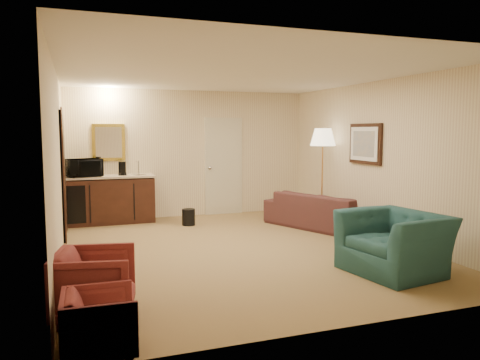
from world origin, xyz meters
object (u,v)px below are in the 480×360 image
object	(u,v)px
sofa	(323,205)
coffee_table	(367,233)
teal_armchair	(395,233)
rose_chair_far	(100,320)
coffee_maker	(122,168)
microwave	(84,166)
wetbar_cabinet	(111,199)
rose_chair_near	(95,280)
waste_bin	(189,217)
floor_lamp	(322,176)

from	to	relation	value
sofa	coffee_table	xyz separation A→B (m)	(-0.15, -1.60, -0.18)
teal_armchair	rose_chair_far	world-z (taller)	teal_armchair
rose_chair_far	coffee_maker	world-z (taller)	coffee_maker
microwave	rose_chair_far	bearing A→B (deg)	-106.66
wetbar_cabinet	rose_chair_near	size ratio (longest dim) A/B	2.26
coffee_table	coffee_maker	world-z (taller)	coffee_maker
teal_armchair	rose_chair_near	bearing A→B (deg)	-95.13
coffee_table	waste_bin	world-z (taller)	coffee_table
teal_armchair	waste_bin	bearing A→B (deg)	-164.04
wetbar_cabinet	teal_armchair	size ratio (longest dim) A/B	1.41
floor_lamp	waste_bin	xyz separation A→B (m)	(-2.50, 0.60, -0.76)
teal_armchair	waste_bin	xyz separation A→B (m)	(-1.74, 3.77, -0.36)
teal_armchair	rose_chair_near	world-z (taller)	teal_armchair
floor_lamp	rose_chair_near	bearing A→B (deg)	-141.99
coffee_table	wetbar_cabinet	bearing A→B (deg)	135.37
teal_armchair	coffee_maker	bearing A→B (deg)	-156.12
wetbar_cabinet	coffee_maker	xyz separation A→B (m)	(0.22, -0.02, 0.59)
rose_chair_far	floor_lamp	xyz separation A→B (m)	(4.35, 4.20, 0.63)
floor_lamp	coffee_maker	size ratio (longest dim) A/B	6.87
wetbar_cabinet	rose_chair_near	xyz separation A→B (m)	(-0.50, -4.72, -0.10)
teal_armchair	coffee_table	size ratio (longest dim) A/B	1.36
sofa	teal_armchair	xyz separation A→B (m)	(-0.51, -2.67, 0.08)
coffee_table	floor_lamp	distance (m)	2.23
wetbar_cabinet	coffee_maker	bearing A→B (deg)	-4.70
rose_chair_far	microwave	bearing A→B (deg)	1.29
coffee_table	waste_bin	bearing A→B (deg)	128.02
rose_chair_far	sofa	bearing A→B (deg)	-46.36
rose_chair_far	floor_lamp	world-z (taller)	floor_lamp
teal_armchair	floor_lamp	distance (m)	3.28
wetbar_cabinet	coffee_table	xyz separation A→B (m)	(3.45, -3.41, -0.21)
sofa	waste_bin	bearing A→B (deg)	40.99
wetbar_cabinet	rose_chair_near	bearing A→B (deg)	-96.05
coffee_table	coffee_maker	xyz separation A→B (m)	(-3.23, 3.39, 0.81)
sofa	floor_lamp	size ratio (longest dim) A/B	1.20
wetbar_cabinet	teal_armchair	world-z (taller)	teal_armchair
coffee_table	microwave	world-z (taller)	microwave
rose_chair_far	coffee_maker	xyz separation A→B (m)	(0.72, 5.50, 0.77)
waste_bin	microwave	bearing A→B (deg)	160.24
sofa	waste_bin	xyz separation A→B (m)	(-2.25, 1.09, -0.28)
coffee_maker	rose_chair_near	bearing A→B (deg)	-85.79
wetbar_cabinet	floor_lamp	size ratio (longest dim) A/B	0.90
sofa	wetbar_cabinet	bearing A→B (deg)	40.15
waste_bin	rose_chair_near	bearing A→B (deg)	-114.82
coffee_table	microwave	distance (m)	5.23
rose_chair_near	microwave	distance (m)	4.72
rose_chair_near	rose_chair_far	xyz separation A→B (m)	(0.00, -0.80, -0.08)
rose_chair_near	microwave	bearing A→B (deg)	10.97
rose_chair_far	waste_bin	world-z (taller)	rose_chair_far
coffee_maker	rose_chair_far	bearing A→B (deg)	-84.55
sofa	floor_lamp	xyz separation A→B (m)	(0.25, 0.49, 0.49)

